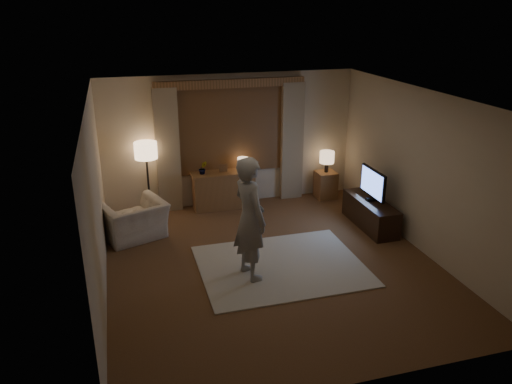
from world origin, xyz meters
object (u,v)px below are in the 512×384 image
object	(u,v)px
armchair	(134,220)
side_table	(326,185)
person	(250,218)
tv_stand	(370,213)
sideboard	(224,191)

from	to	relation	value
armchair	side_table	bearing A→B (deg)	172.54
armchair	person	bearing A→B (deg)	110.92
side_table	tv_stand	size ratio (longest dim) A/B	0.40
person	sideboard	bearing A→B (deg)	-18.77
side_table	tv_stand	distance (m)	1.59
side_table	tv_stand	world-z (taller)	side_table
tv_stand	person	world-z (taller)	person
sideboard	tv_stand	bearing A→B (deg)	-34.43
armchair	tv_stand	bearing A→B (deg)	150.52
armchair	person	distance (m)	2.48
side_table	armchair	bearing A→B (deg)	-167.23
sideboard	tv_stand	xyz separation A→B (m)	(2.37, -1.62, -0.10)
tv_stand	person	bearing A→B (deg)	-156.26
sideboard	tv_stand	world-z (taller)	sideboard
sideboard	armchair	size ratio (longest dim) A/B	1.18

